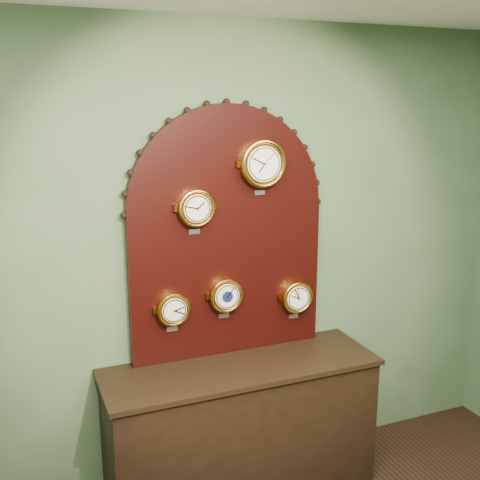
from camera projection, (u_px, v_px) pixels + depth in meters
name	position (u px, v px, depth m)	size (l,w,h in m)	color
wall_back	(224.00, 260.00, 3.54)	(4.00, 4.00, 0.00)	#456142
shop_counter	(241.00, 430.00, 3.53)	(1.60, 0.50, 0.80)	black
display_board	(227.00, 225.00, 3.44)	(1.26, 0.06, 1.53)	black
roman_clock	(196.00, 208.00, 3.27)	(0.21, 0.08, 0.27)	gold
arabic_clock	(262.00, 164.00, 3.37)	(0.28, 0.08, 0.33)	gold
hygrometer	(173.00, 309.00, 3.36)	(0.20, 0.08, 0.25)	gold
barometer	(226.00, 295.00, 3.46)	(0.21, 0.08, 0.26)	gold
tide_clock	(296.00, 297.00, 3.66)	(0.20, 0.08, 0.26)	gold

